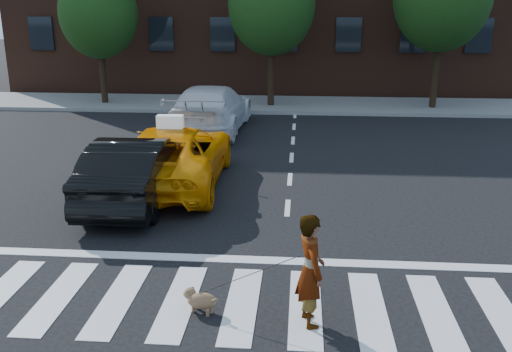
# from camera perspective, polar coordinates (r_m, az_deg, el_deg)

# --- Properties ---
(ground) EXTENTS (120.00, 120.00, 0.00)m
(ground) POSITION_cam_1_polar(r_m,az_deg,el_deg) (9.39, -7.64, -12.34)
(ground) COLOR black
(ground) RESTS_ON ground
(crosswalk) EXTENTS (13.00, 2.40, 0.01)m
(crosswalk) POSITION_cam_1_polar(r_m,az_deg,el_deg) (9.38, -7.64, -12.30)
(crosswalk) COLOR silver
(crosswalk) RESTS_ON ground
(stop_line) EXTENTS (12.00, 0.30, 0.01)m
(stop_line) POSITION_cam_1_polar(r_m,az_deg,el_deg) (10.77, -5.87, -8.14)
(stop_line) COLOR silver
(stop_line) RESTS_ON ground
(sidewalk_far) EXTENTS (30.00, 4.00, 0.15)m
(sidewalk_far) POSITION_cam_1_polar(r_m,az_deg,el_deg) (25.93, 0.43, 7.19)
(sidewalk_far) COLOR slate
(sidewalk_far) RESTS_ON ground
(tree_left) EXTENTS (3.39, 3.38, 6.50)m
(tree_left) POSITION_cam_1_polar(r_m,az_deg,el_deg) (26.47, -15.50, 16.30)
(tree_left) COLOR black
(tree_left) RESTS_ON ground
(taxi) EXTENTS (2.64, 5.55, 1.53)m
(taxi) POSITION_cam_1_polar(r_m,az_deg,el_deg) (14.84, -8.26, 2.07)
(taxi) COLOR #F99505
(taxi) RESTS_ON ground
(black_sedan) EXTENTS (1.73, 4.75, 1.56)m
(black_sedan) POSITION_cam_1_polar(r_m,az_deg,el_deg) (13.73, -11.93, 0.67)
(black_sedan) COLOR black
(black_sedan) RESTS_ON ground
(white_suv) EXTENTS (2.60, 5.91, 1.69)m
(white_suv) POSITION_cam_1_polar(r_m,az_deg,el_deg) (20.73, -4.55, 6.74)
(white_suv) COLOR silver
(white_suv) RESTS_ON ground
(woman) EXTENTS (0.58, 0.72, 1.73)m
(woman) POSITION_cam_1_polar(r_m,az_deg,el_deg) (8.38, 5.47, -9.38)
(woman) COLOR #999999
(woman) RESTS_ON ground
(dog) EXTENTS (0.60, 0.42, 0.36)m
(dog) POSITION_cam_1_polar(r_m,az_deg,el_deg) (8.98, -5.68, -12.17)
(dog) COLOR #94794B
(dog) RESTS_ON ground
(taxi_sign) EXTENTS (0.65, 0.29, 0.32)m
(taxi_sign) POSITION_cam_1_polar(r_m,az_deg,el_deg) (14.44, -8.59, 5.40)
(taxi_sign) COLOR white
(taxi_sign) RESTS_ON taxi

